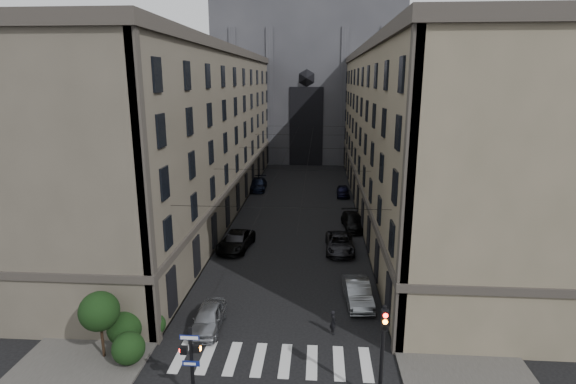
% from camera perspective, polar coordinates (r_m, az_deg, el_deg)
% --- Properties ---
extents(sidewalk_left, '(7.00, 80.00, 0.15)m').
position_cam_1_polar(sidewalk_left, '(56.72, -9.32, -1.66)').
color(sidewalk_left, '#383533').
rests_on(sidewalk_left, ground).
extents(sidewalk_right, '(7.00, 80.00, 0.15)m').
position_cam_1_polar(sidewalk_right, '(55.80, 12.18, -2.06)').
color(sidewalk_right, '#383533').
rests_on(sidewalk_right, ground).
extents(zebra_crossing, '(11.00, 3.20, 0.01)m').
position_cam_1_polar(zebra_crossing, '(27.00, -2.04, -20.54)').
color(zebra_crossing, beige).
rests_on(zebra_crossing, ground).
extents(building_left, '(13.60, 60.60, 18.85)m').
position_cam_1_polar(building_left, '(55.72, -12.67, 7.63)').
color(building_left, '#4D473B').
rests_on(building_left, ground).
extents(building_right, '(13.60, 60.60, 18.85)m').
position_cam_1_polar(building_right, '(54.52, 15.77, 7.30)').
color(building_right, brown).
rests_on(building_right, ground).
extents(gothic_tower, '(35.00, 23.00, 58.00)m').
position_cam_1_polar(gothic_tower, '(92.08, 2.62, 15.68)').
color(gothic_tower, '#2D2D33').
rests_on(gothic_tower, ground).
extents(pedestrian_signal_left, '(1.02, 0.38, 4.00)m').
position_cam_1_polar(pedestrian_signal_left, '(23.47, -12.18, -19.99)').
color(pedestrian_signal_left, black).
rests_on(pedestrian_signal_left, ground).
extents(traffic_light_right, '(0.34, 0.50, 5.20)m').
position_cam_1_polar(traffic_light_right, '(22.72, 11.95, -18.31)').
color(traffic_light_right, black).
rests_on(traffic_light_right, ground).
extents(shrub_cluster, '(3.90, 4.40, 3.90)m').
position_cam_1_polar(shrub_cluster, '(28.22, -20.68, -15.58)').
color(shrub_cluster, black).
rests_on(shrub_cluster, sidewalk_left).
extents(tram_wires, '(14.00, 60.00, 0.43)m').
position_cam_1_polar(tram_wires, '(53.37, 1.36, 5.42)').
color(tram_wires, black).
rests_on(tram_wires, ground).
extents(car_left_near, '(1.81, 4.42, 1.50)m').
position_cam_1_polar(car_left_near, '(29.81, -10.10, -15.45)').
color(car_left_near, gray).
rests_on(car_left_near, ground).
extents(car_left_midnear, '(1.73, 4.54, 1.48)m').
position_cam_1_polar(car_left_midnear, '(42.03, -6.65, -6.30)').
color(car_left_midnear, black).
rests_on(car_left_midnear, ground).
extents(car_left_midfar, '(3.20, 5.80, 1.54)m').
position_cam_1_polar(car_left_midfar, '(42.13, -6.65, -6.21)').
color(car_left_midfar, black).
rests_on(car_left_midfar, ground).
extents(car_left_far, '(2.47, 5.69, 1.63)m').
position_cam_1_polar(car_left_far, '(63.92, -3.84, 0.98)').
color(car_left_far, black).
rests_on(car_left_far, ground).
extents(car_right_near, '(2.06, 4.96, 1.59)m').
position_cam_1_polar(car_right_near, '(32.71, 8.83, -12.47)').
color(car_right_near, slate).
rests_on(car_right_near, ground).
extents(car_right_midnear, '(2.58, 5.55, 1.54)m').
position_cam_1_polar(car_right_midnear, '(41.62, 6.59, -6.47)').
color(car_right_midnear, black).
rests_on(car_right_midnear, ground).
extents(car_right_midfar, '(2.76, 5.56, 1.55)m').
position_cam_1_polar(car_right_midfar, '(47.92, 8.35, -3.71)').
color(car_right_midfar, black).
rests_on(car_right_midfar, ground).
extents(car_right_far, '(1.74, 4.21, 1.43)m').
position_cam_1_polar(car_right_far, '(60.82, 7.01, 0.12)').
color(car_right_far, black).
rests_on(car_right_far, ground).
extents(pedestrian, '(0.56, 0.67, 1.57)m').
position_cam_1_polar(pedestrian, '(29.02, 5.74, -16.10)').
color(pedestrian, black).
rests_on(pedestrian, ground).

